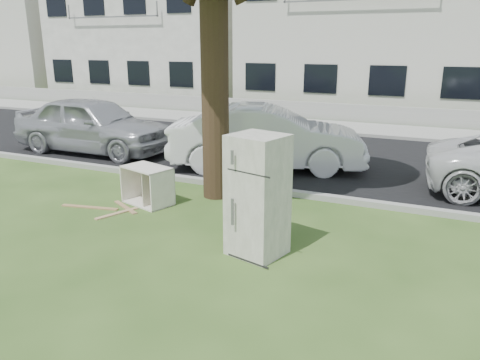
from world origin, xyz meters
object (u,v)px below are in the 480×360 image
at_px(fridge, 258,196).
at_px(cabinet, 148,185).
at_px(car_center, 267,138).
at_px(car_left, 93,125).

distance_m(fridge, cabinet, 3.13).
distance_m(fridge, car_center, 4.99).
distance_m(fridge, car_left, 8.17).
xyz_separation_m(car_center, car_left, (-5.22, -0.31, 0.01)).
bearing_deg(car_left, cabinet, -128.41).
bearing_deg(fridge, car_center, 124.47).
height_order(cabinet, car_center, car_center).
relative_size(fridge, cabinet, 1.90).
distance_m(cabinet, car_center, 3.69).
height_order(fridge, car_left, fridge).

